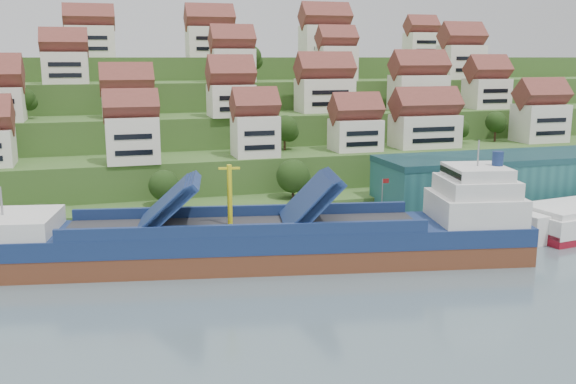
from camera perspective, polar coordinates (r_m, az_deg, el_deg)
name	(u,v)px	position (r m, az deg, el deg)	size (l,w,h in m)	color
ground	(302,261)	(100.61, 1.25, -6.11)	(300.00, 300.00, 0.00)	slate
quay	(380,221)	(120.77, 8.15, -2.61)	(180.00, 14.00, 2.20)	gray
hillside	(199,126)	(197.90, -7.95, 5.86)	(260.00, 128.00, 31.00)	#2D4C1E
hillside_village	(235,85)	(155.71, -4.77, 9.42)	(156.65, 63.73, 29.05)	white
hillside_trees	(175,136)	(134.41, -10.02, 4.92)	(137.60, 62.45, 31.36)	#213D14
warehouse	(522,178)	(137.34, 20.11, 1.15)	(60.00, 15.00, 10.00)	#205759
flagpole	(383,197)	(114.25, 8.41, -0.47)	(1.28, 0.16, 8.00)	gray
cargo_ship	(274,241)	(98.63, -1.28, -4.37)	(84.03, 27.91, 18.49)	brown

